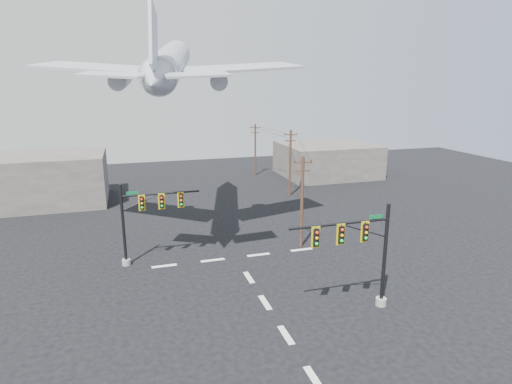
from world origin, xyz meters
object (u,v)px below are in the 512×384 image
object	(u,v)px
signal_mast_far	(143,219)
utility_pole_c	(255,149)
utility_pole_b	(290,162)
airliner	(169,64)
signal_mast_near	(362,252)
utility_pole_a	(302,201)

from	to	relation	value
signal_mast_far	utility_pole_c	xyz separation A→B (m)	(18.49, 30.24, 0.44)
utility_pole_b	airliner	world-z (taller)	airliner
signal_mast_near	utility_pole_c	xyz separation A→B (m)	(5.49, 41.91, 0.25)
signal_mast_near	utility_pole_c	distance (m)	42.26
utility_pole_b	utility_pole_c	bearing A→B (deg)	102.08
signal_mast_far	utility_pole_b	size ratio (longest dim) A/B	0.79
utility_pole_c	utility_pole_a	bearing A→B (deg)	-75.58
signal_mast_far	utility_pole_b	world-z (taller)	utility_pole_b
utility_pole_b	utility_pole_c	world-z (taller)	utility_pole_b
signal_mast_near	airliner	distance (m)	23.06
airliner	utility_pole_a	bearing A→B (deg)	-108.14
utility_pole_c	airliner	world-z (taller)	airliner
signal_mast_near	signal_mast_far	bearing A→B (deg)	138.10
signal_mast_near	utility_pole_b	size ratio (longest dim) A/B	0.82
utility_pole_a	utility_pole_c	distance (m)	31.04
utility_pole_a	utility_pole_b	bearing A→B (deg)	77.40
signal_mast_far	airliner	size ratio (longest dim) A/B	0.27
utility_pole_a	airliner	distance (m)	16.63
signal_mast_far	utility_pole_b	xyz separation A→B (m)	(19.11, 16.65, 0.68)
signal_mast_far	utility_pole_a	distance (m)	13.59
signal_mast_far	signal_mast_near	bearing A→B (deg)	-41.90
signal_mast_near	signal_mast_far	distance (m)	17.47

